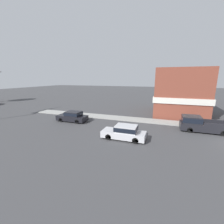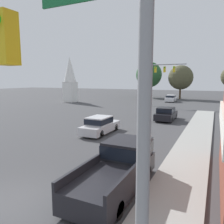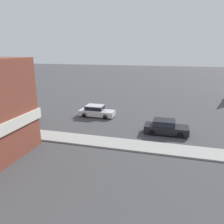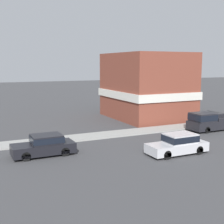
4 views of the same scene
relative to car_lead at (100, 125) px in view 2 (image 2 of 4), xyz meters
The scene contains 10 objects.
ground_plane 11.58m from the car_lead, 79.08° to the right, with size 200.00×200.00×0.00m, color #424244.
near_signal_assembly 15.39m from the car_lead, 66.57° to the right, with size 7.56×0.49×6.93m.
far_signal_assembly 24.05m from the car_lead, 92.59° to the left, with size 8.01×0.49×8.00m.
car_lead is the anchor object (origin of this frame).
car_oncoming 9.97m from the car_lead, 66.71° to the left, with size 1.93×4.55×1.54m.
car_distant 31.84m from the car_lead, 89.51° to the left, with size 1.92×4.27×1.52m.
pickup_truck_parked 9.80m from the car_lead, 56.13° to the right, with size 2.06×5.57×1.87m.
church_steeple 29.73m from the car_lead, 131.26° to the left, with size 2.60×2.60×9.71m.
backdrop_tree_left_far 42.70m from the car_lead, 100.40° to the left, with size 6.93×6.93×9.64m.
backdrop_tree_left_mid 40.47m from the car_lead, 88.67° to the left, with size 6.05×6.05×8.39m.
Camera 2 is at (7.00, -5.40, 4.75)m, focal length 35.00 mm.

